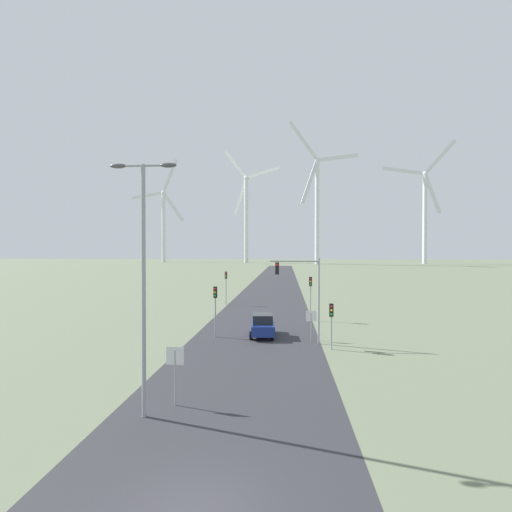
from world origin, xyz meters
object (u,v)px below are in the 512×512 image
(streetlamp, at_px, (143,260))
(stop_sign_near, at_px, (175,364))
(stop_sign_far, at_px, (311,320))
(traffic_light_post_near_left, at_px, (215,300))
(wind_turbine_right, at_px, (425,208))
(traffic_light_post_near_right, at_px, (331,316))
(traffic_light_mast_overhead, at_px, (303,284))
(traffic_light_post_mid_right, at_px, (310,289))
(wind_turbine_left, at_px, (246,210))
(wind_turbine_far_left, at_px, (164,218))
(wind_turbine_center, at_px, (317,200))
(traffic_light_post_mid_left, at_px, (226,280))
(car_approaching, at_px, (263,325))

(streetlamp, xyz_separation_m, stop_sign_near, (0.96, 1.29, -4.69))
(stop_sign_far, distance_m, traffic_light_post_near_left, 7.72)
(stop_sign_far, relative_size, wind_turbine_right, 0.04)
(traffic_light_post_near_right, height_order, traffic_light_mast_overhead, traffic_light_mast_overhead)
(traffic_light_post_near_left, height_order, traffic_light_post_mid_right, traffic_light_post_mid_right)
(wind_turbine_left, bearing_deg, traffic_light_post_mid_right, -82.32)
(wind_turbine_far_left, relative_size, wind_turbine_center, 0.87)
(streetlamp, xyz_separation_m, traffic_light_post_mid_left, (-1.72, 34.14, -3.44))
(wind_turbine_far_left, height_order, wind_turbine_center, wind_turbine_center)
(stop_sign_far, distance_m, traffic_light_post_mid_left, 21.76)
(stop_sign_far, relative_size, wind_turbine_left, 0.04)
(traffic_light_post_mid_left, distance_m, wind_turbine_center, 152.84)
(stop_sign_far, height_order, traffic_light_mast_overhead, traffic_light_mast_overhead)
(streetlamp, relative_size, traffic_light_post_mid_left, 2.50)
(traffic_light_mast_overhead, relative_size, wind_turbine_right, 0.10)
(wind_turbine_center, bearing_deg, car_approaching, -95.91)
(traffic_light_post_near_right, bearing_deg, traffic_light_post_mid_left, 115.95)
(wind_turbine_left, bearing_deg, car_approaching, -83.92)
(stop_sign_far, bearing_deg, traffic_light_post_mid_right, 86.83)
(traffic_light_post_near_left, bearing_deg, wind_turbine_center, 82.83)
(stop_sign_far, distance_m, traffic_light_mast_overhead, 3.13)
(stop_sign_far, height_order, traffic_light_post_mid_right, traffic_light_post_mid_right)
(car_approaching, bearing_deg, traffic_light_post_near_right, -37.61)
(wind_turbine_right, bearing_deg, stop_sign_far, -111.02)
(wind_turbine_center, relative_size, wind_turbine_right, 1.10)
(streetlamp, relative_size, car_approaching, 2.50)
(traffic_light_post_near_right, distance_m, traffic_light_post_mid_left, 24.66)
(traffic_light_mast_overhead, xyz_separation_m, wind_turbine_right, (70.44, 182.54, 24.49))
(traffic_light_mast_overhead, relative_size, car_approaching, 1.51)
(traffic_light_post_near_left, relative_size, traffic_light_post_near_right, 1.26)
(streetlamp, distance_m, traffic_light_post_near_right, 15.59)
(stop_sign_near, xyz_separation_m, traffic_light_post_near_right, (8.11, 10.68, 0.52))
(traffic_light_mast_overhead, bearing_deg, traffic_light_post_mid_left, 113.28)
(traffic_light_post_mid_left, bearing_deg, traffic_light_mast_overhead, -66.72)
(streetlamp, relative_size, wind_turbine_far_left, 0.17)
(car_approaching, height_order, wind_turbine_left, wind_turbine_left)
(traffic_light_post_near_left, height_order, traffic_light_post_near_right, traffic_light_post_near_left)
(traffic_light_post_mid_left, height_order, wind_turbine_center, wind_turbine_center)
(traffic_light_post_near_left, relative_size, traffic_light_post_mid_right, 0.94)
(streetlamp, xyz_separation_m, car_approaching, (4.03, 15.86, -5.62))
(stop_sign_far, height_order, car_approaching, stop_sign_far)
(streetlamp, distance_m, stop_sign_near, 4.96)
(traffic_light_post_near_right, relative_size, car_approaching, 0.76)
(traffic_light_post_near_left, bearing_deg, stop_sign_near, -87.18)
(streetlamp, distance_m, traffic_light_post_near_left, 15.76)
(stop_sign_near, relative_size, car_approaching, 0.62)
(stop_sign_far, height_order, traffic_light_post_mid_left, traffic_light_post_mid_left)
(stop_sign_far, xyz_separation_m, wind_turbine_right, (69.73, 181.46, 27.35))
(traffic_light_post_mid_right, xyz_separation_m, wind_turbine_left, (-24.41, 181.11, 26.08))
(traffic_light_post_near_right, xyz_separation_m, wind_turbine_left, (-25.16, 192.61, 26.87))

